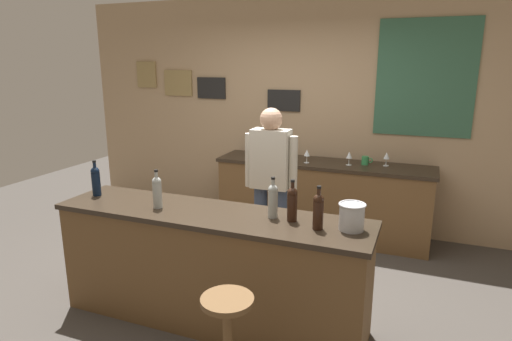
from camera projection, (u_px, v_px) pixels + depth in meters
The scene contains 16 objects.
ground_plane at pixel (233, 295), 3.88m from camera, with size 10.00×10.00×0.00m, color #423D38.
back_wall at pixel (302, 113), 5.35m from camera, with size 6.00×0.09×2.80m.
bar_counter at pixel (211, 267), 3.40m from camera, with size 2.48×0.60×0.92m.
side_counter at pixel (322, 199), 5.11m from camera, with size 2.49×0.56×0.90m.
bartender at pixel (271, 180), 4.12m from camera, with size 0.52×0.21×1.62m.
bar_stool at pixel (228, 331), 2.60m from camera, with size 0.32×0.32×0.68m.
wine_bottle_a at pixel (96, 180), 3.67m from camera, with size 0.07×0.07×0.31m.
wine_bottle_b at pixel (157, 191), 3.36m from camera, with size 0.07×0.07×0.31m.
wine_bottle_c at pixel (273, 200), 3.15m from camera, with size 0.07×0.07×0.31m.
wine_bottle_d at pixel (292, 203), 3.08m from camera, with size 0.07×0.07×0.31m.
wine_bottle_e at pixel (318, 210), 2.93m from camera, with size 0.07×0.07×0.31m.
ice_bucket at pixel (352, 216), 2.92m from camera, with size 0.19×0.19×0.19m.
wine_glass_a at pixel (307, 153), 4.94m from camera, with size 0.07×0.07×0.16m.
wine_glass_b at pixel (349, 155), 4.83m from camera, with size 0.07×0.07×0.16m.
wine_glass_c at pixel (387, 156), 4.80m from camera, with size 0.07×0.07×0.16m.
coffee_mug at pixel (365, 160), 4.87m from camera, with size 0.13×0.08×0.09m.
Camera 1 is at (1.48, -3.16, 2.04)m, focal length 30.41 mm.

